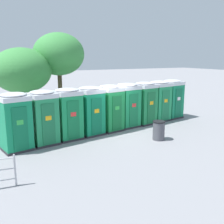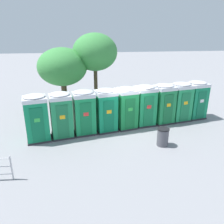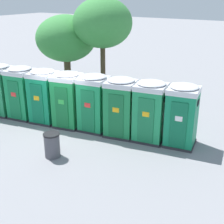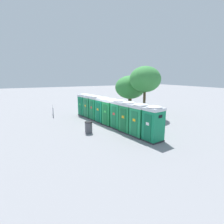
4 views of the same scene
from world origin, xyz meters
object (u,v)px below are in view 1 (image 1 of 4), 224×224
at_px(portapotty_7, 159,101).
at_px(portapotty_0, 15,121).
at_px(portapotty_8, 172,99).
at_px(portapotty_5, 127,105).
at_px(street_tree_0, 59,54).
at_px(portapotty_2, 68,114).
at_px(trash_can, 159,130).
at_px(portapotty_4, 110,108).
at_px(portapotty_1, 43,117).
at_px(street_tree_1, 22,71).
at_px(portapotty_6, 144,103).
at_px(portapotty_3, 90,110).

bearing_deg(portapotty_7, portapotty_0, -170.44).
bearing_deg(portapotty_8, portapotty_5, -170.79).
height_order(portapotty_8, street_tree_0, street_tree_0).
height_order(portapotty_2, trash_can, portapotty_2).
distance_m(portapotty_2, portapotty_4, 2.56).
bearing_deg(portapotty_4, portapotty_0, -170.50).
distance_m(portapotty_1, portapotty_7, 7.68).
height_order(portapotty_0, trash_can, portapotty_0).
relative_size(portapotty_4, street_tree_0, 0.46).
relative_size(portapotty_7, street_tree_1, 0.56).
height_order(portapotty_2, portapotty_6, same).
relative_size(portapotty_3, trash_can, 2.69).
bearing_deg(portapotty_8, portapotty_7, -168.93).
height_order(portapotty_4, street_tree_0, street_tree_0).
bearing_deg(portapotty_7, trash_can, -127.08).
xyz_separation_m(portapotty_0, portapotty_7, (8.83, 1.49, -0.00)).
bearing_deg(portapotty_0, portapotty_4, 9.50).
bearing_deg(portapotty_5, portapotty_8, 9.21).
relative_size(portapotty_5, street_tree_0, 0.46).
distance_m(portapotty_0, portapotty_1, 1.28).
relative_size(portapotty_1, portapotty_3, 1.00).
bearing_deg(portapotty_7, portapotty_8, 11.07).
distance_m(portapotty_0, portapotty_6, 7.68).
bearing_deg(trash_can, portapotty_0, 164.71).
height_order(portapotty_1, portapotty_5, same).
bearing_deg(portapotty_4, portapotty_5, 12.34).
xyz_separation_m(portapotty_4, street_tree_1, (-3.81, 4.57, 1.87)).
bearing_deg(portapotty_1, trash_can, -21.13).
bearing_deg(portapotty_8, portapotty_0, -170.25).
relative_size(street_tree_0, trash_can, 5.90).
bearing_deg(portapotty_6, portapotty_8, 10.61).
relative_size(portapotty_7, portapotty_8, 1.00).
bearing_deg(portapotty_6, street_tree_0, 130.85).
height_order(portapotty_3, portapotty_4, same).
relative_size(portapotty_6, portapotty_7, 1.00).
xyz_separation_m(portapotty_6, portapotty_8, (2.52, 0.47, 0.00)).
height_order(portapotty_4, portapotty_5, same).
relative_size(portapotty_5, trash_can, 2.69).
xyz_separation_m(portapotty_5, trash_can, (0.09, -2.87, -0.81)).
height_order(portapotty_3, portapotty_7, same).
distance_m(portapotty_6, street_tree_1, 7.80).
relative_size(portapotty_5, portapotty_8, 1.00).
height_order(portapotty_5, street_tree_0, street_tree_0).
distance_m(portapotty_8, street_tree_1, 9.76).
bearing_deg(street_tree_1, portapotty_5, -40.38).
bearing_deg(portapotty_8, portapotty_6, -169.39).
distance_m(portapotty_4, portapotty_8, 5.12).
bearing_deg(trash_can, portapotty_6, 68.51).
height_order(portapotty_8, street_tree_1, street_tree_1).
xyz_separation_m(portapotty_0, portapotty_5, (6.30, 1.12, 0.00)).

